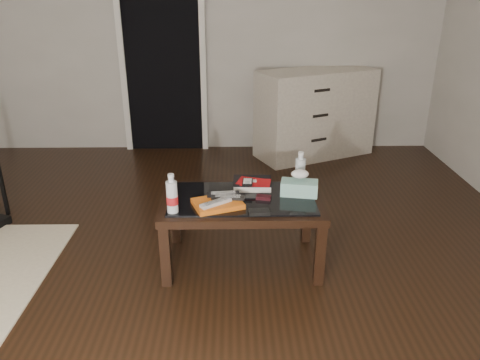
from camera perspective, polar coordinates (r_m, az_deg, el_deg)
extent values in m
plane|color=black|center=(3.06, -6.99, -11.06)|extent=(5.00, 5.00, 0.00)
plane|color=beige|center=(5.05, -4.87, 18.73)|extent=(5.00, 0.00, 5.00)
cube|color=black|center=(5.10, -9.40, 14.60)|extent=(0.80, 0.05, 2.00)
cube|color=silver|center=(5.15, -14.23, 14.30)|extent=(0.06, 0.04, 2.04)
cube|color=silver|center=(5.03, -4.55, 14.71)|extent=(0.06, 0.04, 2.04)
cube|color=black|center=(2.85, -9.06, -9.15)|extent=(0.06, 0.06, 0.40)
cube|color=black|center=(2.87, 9.68, -8.97)|extent=(0.06, 0.06, 0.40)
cube|color=black|center=(3.30, -7.89, -4.40)|extent=(0.06, 0.06, 0.40)
cube|color=black|center=(3.32, 8.14, -4.28)|extent=(0.06, 0.06, 0.40)
cube|color=black|center=(2.94, 0.24, -2.78)|extent=(1.00, 0.60, 0.05)
cube|color=black|center=(2.93, 0.24, -2.23)|extent=(0.90, 0.50, 0.01)
cube|color=beige|center=(4.99, 9.13, 8.00)|extent=(1.30, 0.96, 0.90)
cylinder|color=black|center=(4.80, 9.49, 4.90)|extent=(0.18, 0.11, 0.04)
cylinder|color=black|center=(4.73, 9.68, 7.78)|extent=(0.18, 0.11, 0.04)
cylinder|color=black|center=(4.68, 9.89, 10.74)|extent=(0.18, 0.11, 0.04)
cube|color=black|center=(4.04, -27.24, 0.68)|extent=(0.03, 0.03, 0.70)
cube|color=#D55F14|center=(2.81, -2.74, -2.89)|extent=(0.34, 0.29, 0.03)
cube|color=#B6B6BB|center=(2.77, -2.98, -2.76)|extent=(0.19, 0.16, 0.02)
cube|color=black|center=(2.83, -1.48, -2.09)|extent=(0.20, 0.07, 0.02)
cube|color=black|center=(2.88, -2.07, -1.69)|extent=(0.20, 0.07, 0.02)
cube|color=black|center=(3.07, 1.51, -0.45)|extent=(0.26, 0.21, 0.05)
cube|color=#AB0B0E|center=(3.04, 1.53, -0.17)|extent=(0.22, 0.19, 0.01)
cube|color=black|center=(3.00, 0.93, -0.24)|extent=(0.07, 0.11, 0.02)
cube|color=black|center=(2.90, 2.90, -2.14)|extent=(0.10, 0.07, 0.02)
cube|color=black|center=(2.72, 2.37, -3.92)|extent=(0.12, 0.08, 0.02)
cylinder|color=silver|center=(2.72, -8.30, -1.60)|extent=(0.07, 0.07, 0.24)
cylinder|color=silver|center=(3.07, 7.36, 1.31)|extent=(0.07, 0.07, 0.24)
cube|color=teal|center=(2.97, 7.23, -0.96)|extent=(0.25, 0.16, 0.09)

